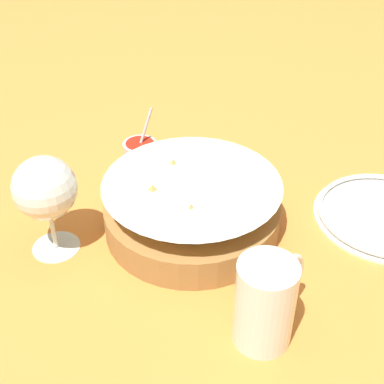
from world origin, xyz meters
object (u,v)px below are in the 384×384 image
at_px(food_basket, 191,208).
at_px(wine_glass, 45,191).
at_px(beer_mug, 265,305).
at_px(sauce_cup, 140,152).

distance_m(food_basket, wine_glass, 0.22).
bearing_deg(beer_mug, wine_glass, 102.28).
relative_size(food_basket, sauce_cup, 2.65).
distance_m(sauce_cup, wine_glass, 0.27).
bearing_deg(food_basket, sauce_cup, 68.06).
distance_m(food_basket, beer_mug, 0.23).
height_order(wine_glass, beer_mug, wine_glass).
height_order(sauce_cup, beer_mug, beer_mug).
distance_m(sauce_cup, beer_mug, 0.43).
height_order(sauce_cup, wine_glass, wine_glass).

